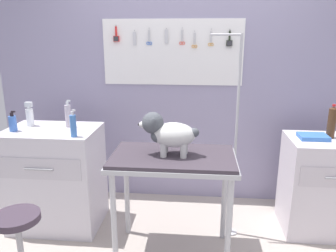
# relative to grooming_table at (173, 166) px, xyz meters

# --- Properties ---
(rear_wall_panel) EXTENTS (4.00, 0.11, 2.30)m
(rear_wall_panel) POSITION_rel_grooming_table_xyz_m (0.08, 1.01, 0.41)
(rear_wall_panel) COLOR #938CAC
(rear_wall_panel) RESTS_ON ground
(grooming_table) EXTENTS (0.97, 0.57, 0.85)m
(grooming_table) POSITION_rel_grooming_table_xyz_m (0.00, 0.00, 0.00)
(grooming_table) COLOR #B7B7BC
(grooming_table) RESTS_ON ground
(grooming_arm) EXTENTS (0.29, 0.11, 1.74)m
(grooming_arm) POSITION_rel_grooming_table_xyz_m (0.49, 0.31, 0.06)
(grooming_arm) COLOR #B7B7BC
(grooming_arm) RESTS_ON ground
(dog) EXTENTS (0.46, 0.21, 0.33)m
(dog) POSITION_rel_grooming_table_xyz_m (-0.04, -0.00, 0.27)
(dog) COLOR silver
(dog) RESTS_ON grooming_table
(counter_left) EXTENTS (0.80, 0.58, 0.93)m
(counter_left) POSITION_rel_grooming_table_xyz_m (-1.10, 0.32, -0.29)
(counter_left) COLOR silver
(counter_left) RESTS_ON ground
(cabinet_right) EXTENTS (0.68, 0.54, 0.86)m
(cabinet_right) POSITION_rel_grooming_table_xyz_m (1.32, 0.46, -0.32)
(cabinet_right) COLOR silver
(cabinet_right) RESTS_ON ground
(stool) EXTENTS (0.30, 0.30, 0.62)m
(stool) POSITION_rel_grooming_table_xyz_m (-0.97, -0.58, -0.26)
(stool) COLOR #9E9EA3
(stool) RESTS_ON ground
(pump_bottle_white) EXTENTS (0.07, 0.07, 0.22)m
(pump_bottle_white) POSITION_rel_grooming_table_xyz_m (-1.33, 0.41, 0.27)
(pump_bottle_white) COLOR white
(pump_bottle_white) RESTS_ON counter_left
(conditioner_bottle) EXTENTS (0.07, 0.06, 0.18)m
(conditioner_bottle) POSITION_rel_grooming_table_xyz_m (-1.40, 0.23, 0.25)
(conditioner_bottle) COLOR #3E6CC4
(conditioner_bottle) RESTS_ON counter_left
(spray_bottle_tall) EXTENTS (0.05, 0.05, 0.23)m
(spray_bottle_tall) POSITION_rel_grooming_table_xyz_m (-0.82, 0.13, 0.27)
(spray_bottle_tall) COLOR #4278C6
(spray_bottle_tall) RESTS_ON counter_left
(detangler_spray) EXTENTS (0.06, 0.05, 0.25)m
(detangler_spray) POSITION_rel_grooming_table_xyz_m (-0.97, 0.41, 0.28)
(detangler_spray) COLOR #B3AAB9
(detangler_spray) RESTS_ON counter_left
(soda_bottle) EXTENTS (0.07, 0.07, 0.30)m
(soda_bottle) POSITION_rel_grooming_table_xyz_m (1.33, 0.50, 0.25)
(soda_bottle) COLOR #482D1B
(soda_bottle) RESTS_ON cabinet_right
(supply_tray) EXTENTS (0.24, 0.18, 0.04)m
(supply_tray) POSITION_rel_grooming_table_xyz_m (1.18, 0.46, 0.13)
(supply_tray) COLOR #3A70C7
(supply_tray) RESTS_ON cabinet_right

